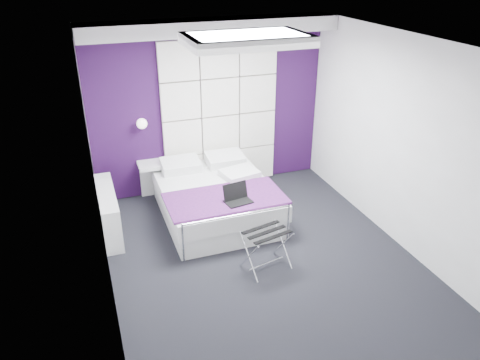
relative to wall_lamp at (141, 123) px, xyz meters
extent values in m
plane|color=black|center=(1.05, -2.06, -1.22)|extent=(4.40, 4.40, 0.00)
plane|color=white|center=(1.05, -2.06, 1.38)|extent=(4.40, 4.40, 0.00)
plane|color=silver|center=(1.05, 0.14, 0.08)|extent=(3.60, 0.00, 3.60)
plane|color=silver|center=(-0.75, -2.06, 0.08)|extent=(0.00, 4.40, 4.40)
plane|color=silver|center=(2.85, -2.06, 0.08)|extent=(0.00, 4.40, 4.40)
cube|color=#2A0D39|center=(1.05, 0.13, 0.08)|extent=(3.58, 0.02, 2.58)
cube|color=silver|center=(1.05, -0.11, 1.28)|extent=(3.58, 0.50, 0.20)
sphere|color=white|center=(0.00, 0.00, 0.00)|extent=(0.15, 0.15, 0.15)
cube|color=silver|center=(-0.64, -0.76, -0.92)|extent=(0.22, 1.20, 0.60)
cube|color=silver|center=(0.82, -0.86, -1.08)|extent=(1.44, 1.80, 0.27)
cube|color=silver|center=(0.82, -0.86, -0.84)|extent=(1.48, 1.84, 0.23)
cube|color=#3E154E|center=(0.82, -1.31, -0.71)|extent=(1.54, 0.81, 0.03)
cube|color=silver|center=(0.12, -0.04, -0.65)|extent=(0.47, 0.36, 0.05)
cube|color=black|center=(1.03, -2.22, -0.72)|extent=(0.51, 0.38, 0.01)
cube|color=black|center=(0.94, -1.49, -0.69)|extent=(0.33, 0.23, 0.02)
cube|color=black|center=(0.94, -1.37, -0.57)|extent=(0.33, 0.01, 0.22)
camera|label=1|loc=(-0.81, -6.44, 2.20)|focal=35.00mm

